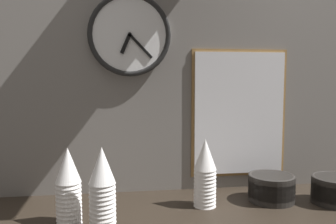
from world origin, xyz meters
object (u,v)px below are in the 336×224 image
at_px(cup_stack_left, 68,186).
at_px(wall_clock, 130,35).
at_px(cup_stack_center_right, 205,173).
at_px(bowl_stack_far_right, 336,189).
at_px(bowl_stack_right, 272,187).
at_px(menu_board, 239,113).
at_px(cup_stack_center_left, 102,189).

height_order(cup_stack_left, wall_clock, wall_clock).
xyz_separation_m(cup_stack_center_right, bowl_stack_far_right, (0.47, -0.04, -0.07)).
bearing_deg(wall_clock, bowl_stack_right, -17.87).
bearing_deg(wall_clock, cup_stack_left, -126.89).
bearing_deg(wall_clock, menu_board, 1.16).
bearing_deg(menu_board, cup_stack_center_left, -146.99).
distance_m(cup_stack_center_right, menu_board, 0.33).
xyz_separation_m(bowl_stack_far_right, bowl_stack_right, (-0.22, 0.06, 0.00)).
distance_m(cup_stack_left, menu_board, 0.72).
distance_m(bowl_stack_right, wall_clock, 0.77).
bearing_deg(bowl_stack_far_right, cup_stack_left, -176.96).
height_order(cup_stack_left, bowl_stack_far_right, cup_stack_left).
bearing_deg(cup_stack_center_right, bowl_stack_right, 3.79).
bearing_deg(bowl_stack_right, bowl_stack_far_right, -14.39).
xyz_separation_m(bowl_stack_far_right, wall_clock, (-0.72, 0.22, 0.56)).
distance_m(wall_clock, menu_board, 0.53).
bearing_deg(menu_board, cup_stack_left, -156.56).
bearing_deg(cup_stack_left, bowl_stack_far_right, 3.04).
bearing_deg(bowl_stack_right, menu_board, 111.60).
distance_m(cup_stack_left, cup_stack_center_right, 0.46).
relative_size(bowl_stack_right, menu_board, 0.33).
bearing_deg(cup_stack_center_right, bowl_stack_far_right, -4.73).
xyz_separation_m(cup_stack_center_left, bowl_stack_far_right, (0.82, 0.12, -0.07)).
xyz_separation_m(cup_stack_center_right, menu_board, (0.19, 0.19, 0.19)).
bearing_deg(cup_stack_left, cup_stack_center_left, -33.38).
height_order(bowl_stack_far_right, bowl_stack_right, same).
xyz_separation_m(cup_stack_center_left, wall_clock, (0.10, 0.34, 0.49)).
relative_size(cup_stack_center_right, bowl_stack_far_right, 1.42).
relative_size(cup_stack_left, cup_stack_center_right, 1.00).
height_order(cup_stack_center_right, menu_board, menu_board).
bearing_deg(bowl_stack_right, cup_stack_left, -171.54).
xyz_separation_m(cup_stack_center_right, bowl_stack_right, (0.25, 0.02, -0.07)).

